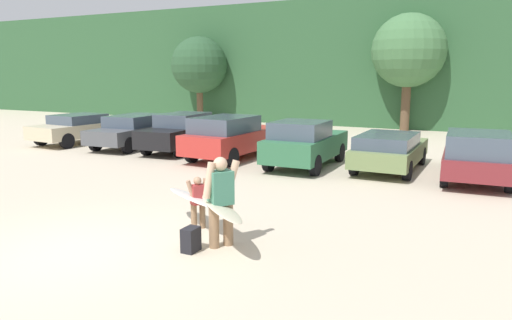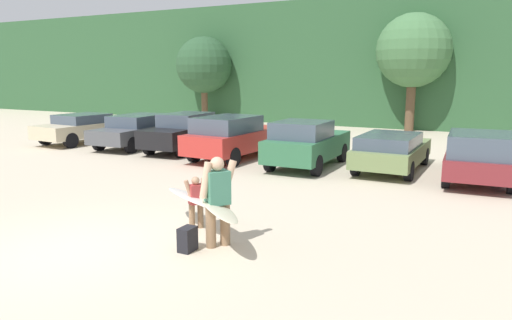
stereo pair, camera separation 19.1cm
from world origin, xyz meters
name	(u,v)px [view 2 (the right image)]	position (x,y,z in m)	size (l,w,h in m)	color
ground_plane	(72,251)	(0.00, 0.00, 0.00)	(120.00, 120.00, 0.00)	beige
hillside_ridge	(393,64)	(0.00, 28.49, 3.87)	(108.00, 12.00, 7.73)	#2D5633
tree_far_left	(204,65)	(-11.11, 21.37, 3.77)	(3.76, 3.76, 5.68)	brown
tree_center_left	(413,51)	(2.36, 21.88, 4.45)	(4.07, 4.07, 6.52)	brown
parked_car_champagne	(85,127)	(-10.50, 10.20, 0.73)	(2.26, 4.74, 1.35)	beige
parked_car_dark_gray	(137,130)	(-7.38, 10.27, 0.77)	(2.13, 4.58, 1.42)	#4C4F54
parked_car_black	(186,131)	(-4.87, 10.46, 0.82)	(2.02, 4.81, 1.58)	black
parked_car_red	(234,136)	(-2.09, 9.65, 0.86)	(2.15, 4.78, 1.65)	#B72D28
parked_car_forest_green	(307,143)	(0.97, 9.38, 0.84)	(1.86, 4.23, 1.64)	#2D6642
parked_car_olive_green	(392,150)	(3.72, 10.08, 0.70)	(1.93, 4.42, 1.27)	#6B7F4C
parked_car_maroon	(479,155)	(6.38, 9.62, 0.80)	(2.05, 4.85, 1.54)	maroon
person_adult	(218,196)	(2.26, 1.46, 0.96)	(0.54, 0.70, 1.71)	#8C6B4C
person_child	(196,199)	(1.31, 2.12, 0.63)	(0.34, 0.44, 1.11)	#8C6B4C
surfboard_cream	(218,208)	(2.33, 1.33, 0.79)	(1.80, 1.78, 0.24)	beige
surfboard_white	(193,198)	(1.25, 2.11, 0.65)	(2.16, 1.58, 0.22)	white
backpack_dropped	(187,239)	(1.90, 0.98, 0.22)	(0.24, 0.34, 0.45)	black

